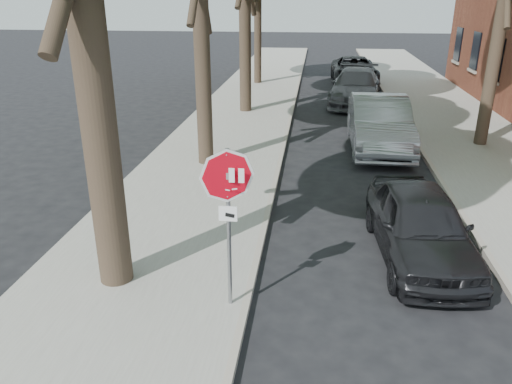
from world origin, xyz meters
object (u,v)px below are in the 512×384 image
at_px(stop_sign, 228,199).
at_px(car_c, 356,87).
at_px(car_a, 420,225).
at_px(car_b, 379,124).
at_px(car_d, 354,70).

height_order(stop_sign, car_c, stop_sign).
height_order(car_a, car_b, car_b).
height_order(stop_sign, car_b, stop_sign).
bearing_deg(car_a, car_b, 86.06).
relative_size(car_a, car_d, 0.77).
xyz_separation_m(stop_sign, car_b, (3.30, 9.43, -1.11)).
distance_m(car_c, car_d, 5.56).
relative_size(stop_sign, car_c, 0.49).
distance_m(stop_sign, car_a, 4.15).
xyz_separation_m(car_a, car_d, (0.00, 19.88, 0.04)).
height_order(car_b, car_d, car_b).
height_order(stop_sign, car_a, stop_sign).
height_order(car_a, car_d, car_d).
bearing_deg(car_b, car_c, 92.29).
height_order(car_c, car_d, car_c).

